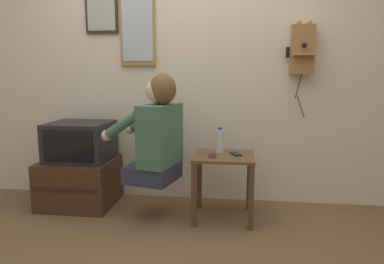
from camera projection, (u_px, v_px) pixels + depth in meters
ground_plane at (158, 246)px, 2.38m from camera, size 14.00×14.00×0.00m
wall_back at (180, 64)px, 3.16m from camera, size 6.80×0.05×2.55m
side_table at (223, 169)px, 2.79m from camera, size 0.49×0.45×0.54m
person at (157, 133)px, 2.74m from camera, size 0.62×0.54×0.87m
tv_stand at (80, 182)px, 3.13m from camera, size 0.63×0.56×0.42m
television at (80, 141)px, 3.07m from camera, size 0.53×0.47×0.34m
wall_phone_antique at (302, 49)px, 2.92m from camera, size 0.23×0.19×0.83m
framed_picture at (102, 13)px, 3.14m from camera, size 0.30×0.03×0.36m
wall_mirror at (138, 22)px, 3.10m from camera, size 0.32×0.04×0.77m
cell_phone_held at (213, 155)px, 2.73m from camera, size 0.06×0.13×0.01m
cell_phone_spare at (236, 154)px, 2.78m from camera, size 0.11×0.14×0.01m
water_bottle at (220, 141)px, 2.86m from camera, size 0.07×0.07×0.21m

